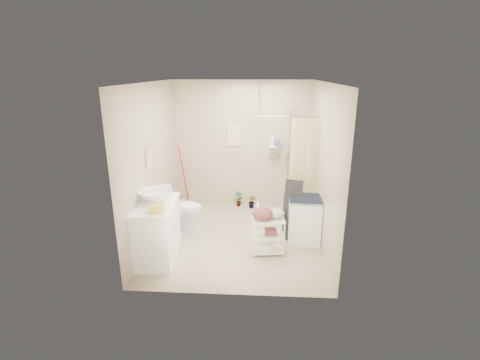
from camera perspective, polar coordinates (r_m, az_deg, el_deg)
The scene contains 23 objects.
floor at distance 6.11m, azimuth -0.55°, elevation -9.43°, with size 3.20×3.20×0.00m, color tan.
ceiling at distance 5.45m, azimuth -0.63°, elevation 15.72°, with size 2.80×3.20×0.04m, color silver.
wall_back at distance 7.20m, azimuth 0.30°, elevation 5.76°, with size 2.80×0.04×2.60m, color #BBAE91.
wall_front at distance 4.13m, azimuth -2.12°, elevation -3.44°, with size 2.80×0.04×2.60m, color #BBAE91.
wall_left at distance 5.90m, azimuth -14.28°, elevation 2.55°, with size 0.04×3.20×2.60m, color #BBAE91.
wall_right at distance 5.72m, azimuth 13.55°, elevation 2.12°, with size 0.04×3.20×2.60m, color #BBAE91.
vanity at distance 5.47m, azimuth -13.43°, elevation -8.13°, with size 0.57×1.02×0.90m, color white.
sink at distance 5.34m, azimuth -13.67°, elevation -2.56°, with size 0.51×0.51×0.17m, color white.
counter_basket at distance 4.96m, azimuth -13.45°, elevation -4.54°, with size 0.20×0.16×0.11m, color gold.
floor_basket at distance 5.33m, azimuth -13.08°, elevation -13.39°, with size 0.28×0.21×0.15m, color gold.
toilet at distance 6.42m, azimuth -9.66°, elevation -4.50°, with size 0.43×0.76×0.78m, color white.
mop at distance 7.37m, azimuth -9.58°, elevation 0.69°, with size 0.13×0.13×1.33m, color red, non-canonical shape.
potted_plant_a at distance 7.39m, azimuth -0.24°, elevation -3.11°, with size 0.17×0.12×0.32m, color #9A4525.
potted_plant_b at distance 7.30m, azimuth 1.99°, elevation -3.56°, with size 0.16×0.13×0.29m, color brown.
hanging_towel at distance 7.15m, azimuth -0.92°, elevation 7.31°, with size 0.28×0.03×0.42m, color beige.
towel_ring at distance 5.67m, azimuth -14.81°, elevation 3.67°, with size 0.04×0.22×0.34m, color #D6C685, non-canonical shape.
tp_holder at distance 6.11m, azimuth -13.38°, elevation -2.59°, with size 0.08×0.12×0.14m, color silver, non-canonical shape.
shower at distance 6.72m, azimuth 7.30°, elevation 2.57°, with size 1.10×1.10×2.10m, color white, non-canonical shape.
shampoo_bottle_a at distance 7.09m, azimuth 5.39°, elevation 6.54°, with size 0.08×0.08×0.21m, color white.
shampoo_bottle_b at distance 7.08m, azimuth 6.31°, elevation 6.24°, with size 0.07×0.07×0.15m, color #3C5BA5.
washing_machine at distance 5.98m, azimuth 10.47°, elevation -6.34°, with size 0.52×0.54×0.77m, color white.
laundry_rack at distance 5.52m, azimuth 4.60°, elevation -8.60°, with size 0.50×0.30×0.70m, color silver, non-canonical shape.
ironing_board at distance 5.91m, azimuth 8.49°, elevation -4.92°, with size 0.30×0.09×1.07m, color black, non-canonical shape.
Camera 1 is at (0.38, -5.43, 2.78)m, focal length 26.00 mm.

